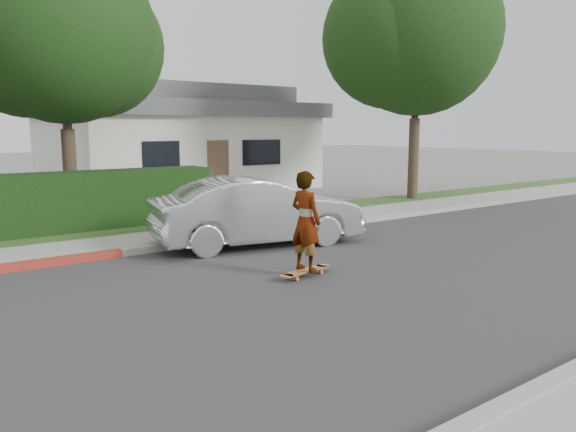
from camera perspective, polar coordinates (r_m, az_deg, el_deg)
name	(u,v)px	position (r m, az deg, el deg)	size (l,w,h in m)	color
ground	(161,323)	(7.66, -12.82, -10.58)	(120.00, 120.00, 0.00)	slate
road	(161,323)	(7.66, -12.83, -10.55)	(60.00, 8.00, 0.01)	#2D2D30
curb_far	(69,260)	(11.38, -21.39, -4.19)	(60.00, 0.20, 0.15)	#9E9E99
sidewalk_far	(56,252)	(12.23, -22.53, -3.44)	(60.00, 1.60, 0.12)	gray
planting_strip	(36,241)	(13.76, -24.22, -2.29)	(60.00, 1.60, 0.10)	#2D4C1E
tree_center	(59,37)	(16.58, -22.21, 16.47)	(5.66, 4.84, 7.44)	#33261C
tree_right	(413,37)	(20.58, 12.58, 17.31)	(6.32, 5.60, 8.56)	#33261C
house	(175,139)	(25.11, -11.36, 7.69)	(10.60, 8.60, 4.30)	beige
skateboard	(305,271)	(9.68, 1.79, -5.62)	(1.20, 0.44, 0.11)	#E36A3E
skateboarder	(306,221)	(9.50, 1.82, -0.52)	(0.62, 0.41, 1.71)	white
car_silver	(258,212)	(12.15, -3.06, 0.44)	(1.58, 4.54, 1.50)	silver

